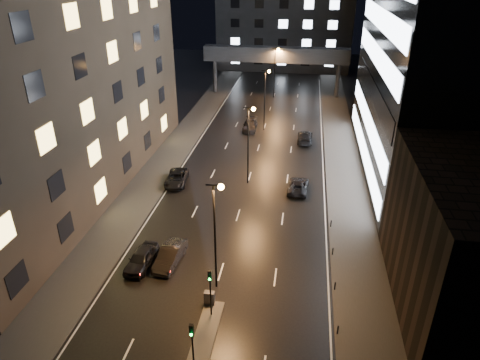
# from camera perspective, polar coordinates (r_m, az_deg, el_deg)

# --- Properties ---
(ground) EXTENTS (160.00, 160.00, 0.00)m
(ground) POSITION_cam_1_polar(r_m,az_deg,el_deg) (65.92, 2.47, 4.33)
(ground) COLOR black
(ground) RESTS_ON ground
(sidewalk_left) EXTENTS (5.00, 110.00, 0.15)m
(sidewalk_left) POSITION_cam_1_polar(r_m,az_deg,el_deg) (63.87, -9.28, 3.30)
(sidewalk_left) COLOR #383533
(sidewalk_left) RESTS_ON ground
(sidewalk_right) EXTENTS (5.00, 110.00, 0.15)m
(sidewalk_right) POSITION_cam_1_polar(r_m,az_deg,el_deg) (61.27, 13.62, 1.82)
(sidewalk_right) COLOR #383533
(sidewalk_right) RESTS_ON ground
(building_left) EXTENTS (15.00, 48.00, 40.00)m
(building_left) POSITION_cam_1_polar(r_m,az_deg,el_deg) (53.41, -25.60, 18.81)
(building_left) COLOR #2D2319
(building_left) RESTS_ON ground
(building_right_low) EXTENTS (10.00, 18.00, 12.00)m
(building_right_low) POSITION_cam_1_polar(r_m,az_deg,el_deg) (37.75, 28.49, -7.47)
(building_right_low) COLOR black
(building_right_low) RESTS_ON ground
(building_far) EXTENTS (34.00, 14.00, 25.00)m
(building_far) POSITION_cam_1_polar(r_m,az_deg,el_deg) (119.40, 6.02, 20.62)
(building_far) COLOR #333335
(building_far) RESTS_ON ground
(skybridge) EXTENTS (30.00, 3.00, 10.00)m
(skybridge) POSITION_cam_1_polar(r_m,az_deg,el_deg) (92.33, 4.81, 16.24)
(skybridge) COLOR #333335
(skybridge) RESTS_ON ground
(median_island) EXTENTS (1.60, 8.00, 0.15)m
(median_island) POSITION_cam_1_polar(r_m,az_deg,el_deg) (34.36, -4.78, -20.37)
(median_island) COLOR #383533
(median_island) RESTS_ON ground
(traffic_signal_near) EXTENTS (0.28, 0.34, 4.40)m
(traffic_signal_near) POSITION_cam_1_polar(r_m,az_deg,el_deg) (34.01, -4.00, -13.87)
(traffic_signal_near) COLOR black
(traffic_signal_near) RESTS_ON median_island
(traffic_signal_far) EXTENTS (0.28, 0.34, 4.40)m
(traffic_signal_far) POSITION_cam_1_polar(r_m,az_deg,el_deg) (30.19, -6.39, -20.58)
(traffic_signal_far) COLOR black
(traffic_signal_far) RESTS_ON median_island
(bollard_row) EXTENTS (0.12, 25.12, 0.90)m
(bollard_row) POSITION_cam_1_polar(r_m,az_deg,el_deg) (36.88, 12.70, -16.22)
(bollard_row) COLOR black
(bollard_row) RESTS_ON ground
(streetlight_near) EXTENTS (1.45, 0.50, 10.15)m
(streetlight_near) POSITION_cam_1_polar(r_m,az_deg,el_deg) (34.74, -3.16, -5.85)
(streetlight_near) COLOR black
(streetlight_near) RESTS_ON ground
(streetlight_mid_a) EXTENTS (1.45, 0.50, 10.15)m
(streetlight_mid_a) POSITION_cam_1_polar(r_m,az_deg,el_deg) (52.42, 1.27, 5.91)
(streetlight_mid_a) COLOR black
(streetlight_mid_a) RESTS_ON ground
(streetlight_mid_b) EXTENTS (1.45, 0.50, 10.15)m
(streetlight_mid_b) POSITION_cam_1_polar(r_m,az_deg,el_deg) (71.34, 3.46, 11.60)
(streetlight_mid_b) COLOR black
(streetlight_mid_b) RESTS_ON ground
(streetlight_far) EXTENTS (1.45, 0.50, 10.15)m
(streetlight_far) POSITION_cam_1_polar(r_m,az_deg,el_deg) (90.72, 4.76, 14.87)
(streetlight_far) COLOR black
(streetlight_far) RESTS_ON ground
(car_away_a) EXTENTS (2.31, 4.94, 1.64)m
(car_away_a) POSITION_cam_1_polar(r_m,az_deg,el_deg) (41.37, -13.02, -10.14)
(car_away_a) COLOR black
(car_away_a) RESTS_ON ground
(car_away_b) EXTENTS (2.19, 5.14, 1.65)m
(car_away_b) POSITION_cam_1_polar(r_m,az_deg,el_deg) (41.19, -9.32, -9.91)
(car_away_b) COLOR black
(car_away_b) RESTS_ON ground
(car_away_c) EXTENTS (3.03, 5.63, 1.50)m
(car_away_c) POSITION_cam_1_polar(r_m,az_deg,el_deg) (55.26, -8.45, 0.25)
(car_away_c) COLOR black
(car_away_c) RESTS_ON ground
(car_away_d) EXTENTS (2.36, 5.52, 1.59)m
(car_away_d) POSITION_cam_1_polar(r_m,az_deg,el_deg) (73.00, 1.35, 7.30)
(car_away_d) COLOR black
(car_away_d) RESTS_ON ground
(car_toward_a) EXTENTS (2.67, 5.23, 1.41)m
(car_toward_a) POSITION_cam_1_polar(r_m,az_deg,el_deg) (53.39, 7.77, -0.76)
(car_toward_a) COLOR black
(car_toward_a) RESTS_ON ground
(car_toward_b) EXTENTS (2.35, 5.67, 1.64)m
(car_toward_b) POSITION_cam_1_polar(r_m,az_deg,el_deg) (68.62, 8.65, 5.71)
(car_toward_b) COLOR black
(car_toward_b) RESTS_ON ground
(utility_cabinet) EXTENTS (0.85, 0.49, 1.18)m
(utility_cabinet) POSITION_cam_1_polar(r_m,az_deg,el_deg) (36.51, -4.09, -15.38)
(utility_cabinet) COLOR #474749
(utility_cabinet) RESTS_ON median_island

